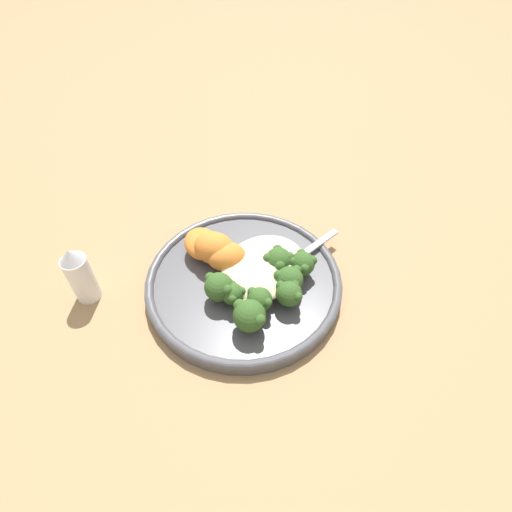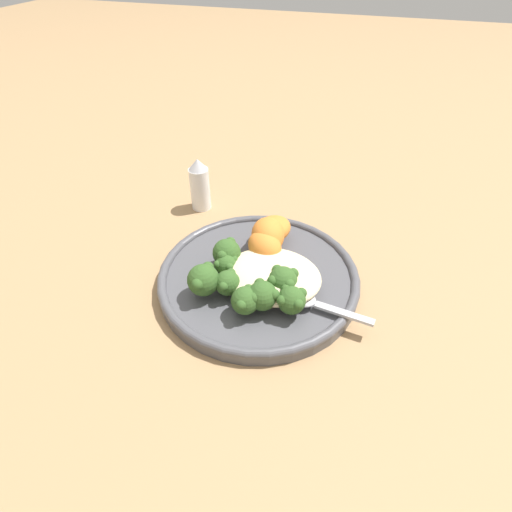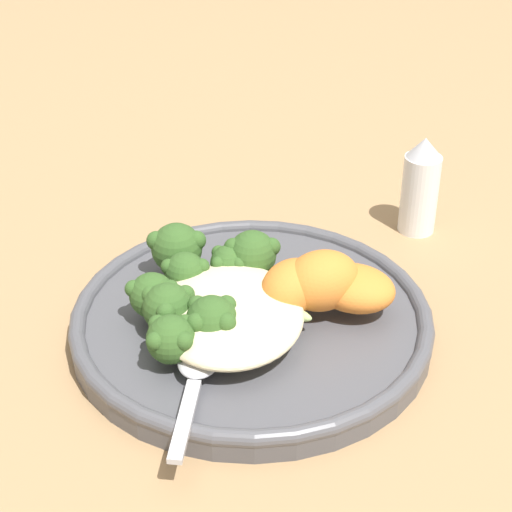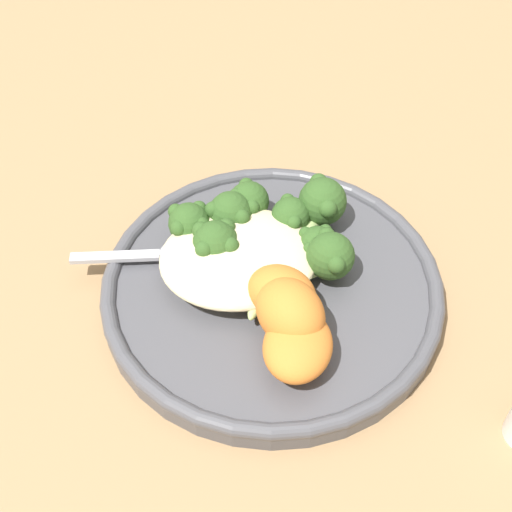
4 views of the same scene
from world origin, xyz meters
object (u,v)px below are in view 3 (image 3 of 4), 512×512
(broccoli_stalk_3, at_px, (212,284))
(broccoli_stalk_4, at_px, (170,301))
(broccoli_stalk_1, at_px, (236,272))
(broccoli_stalk_7, at_px, (222,318))
(spoon, at_px, (197,371))
(sweet_potato_chunk_1, at_px, (354,288))
(quinoa_mound, at_px, (229,314))
(salt_shaker, at_px, (420,186))
(plate, at_px, (252,320))
(sweet_potato_chunk_0, at_px, (293,286))
(broccoli_stalk_0, at_px, (254,261))
(sweet_potato_chunk_2, at_px, (322,281))
(broccoli_stalk_6, at_px, (196,331))
(broccoli_stalk_5, at_px, (192,308))
(broccoli_stalk_2, at_px, (188,256))

(broccoli_stalk_3, distance_m, broccoli_stalk_4, 0.04)
(broccoli_stalk_1, bearing_deg, broccoli_stalk_7, 139.86)
(broccoli_stalk_7, height_order, spoon, broccoli_stalk_7)
(sweet_potato_chunk_1, bearing_deg, broccoli_stalk_4, 95.31)
(broccoli_stalk_1, relative_size, spoon, 0.74)
(broccoli_stalk_4, bearing_deg, quinoa_mound, 161.26)
(broccoli_stalk_1, bearing_deg, sweet_potato_chunk_1, -138.16)
(broccoli_stalk_7, xyz_separation_m, salt_shaker, (0.18, -0.17, 0.00))
(plate, bearing_deg, broccoli_stalk_1, 20.64)
(sweet_potato_chunk_0, relative_size, sweet_potato_chunk_1, 0.87)
(spoon, bearing_deg, broccoli_stalk_3, -178.11)
(broccoli_stalk_0, bearing_deg, broccoli_stalk_3, 115.30)
(sweet_potato_chunk_2, bearing_deg, sweet_potato_chunk_1, -88.96)
(quinoa_mound, relative_size, spoon, 1.10)
(spoon, bearing_deg, broccoli_stalk_4, -154.72)
(broccoli_stalk_4, height_order, broccoli_stalk_6, same)
(broccoli_stalk_7, relative_size, sweet_potato_chunk_0, 1.48)
(broccoli_stalk_3, height_order, salt_shaker, salt_shaker)
(salt_shaker, bearing_deg, broccoli_stalk_0, 127.30)
(broccoli_stalk_0, height_order, broccoli_stalk_7, broccoli_stalk_0)
(broccoli_stalk_5, bearing_deg, broccoli_stalk_2, -96.39)
(plate, height_order, broccoli_stalk_7, broccoli_stalk_7)
(broccoli_stalk_2, relative_size, sweet_potato_chunk_0, 1.94)
(quinoa_mound, height_order, broccoli_stalk_3, broccoli_stalk_3)
(broccoli_stalk_4, xyz_separation_m, sweet_potato_chunk_2, (0.01, -0.11, 0.01))
(broccoli_stalk_4, xyz_separation_m, broccoli_stalk_5, (-0.01, -0.02, 0.00))
(sweet_potato_chunk_2, bearing_deg, broccoli_stalk_6, 118.28)
(broccoli_stalk_6, bearing_deg, sweet_potato_chunk_0, 177.78)
(broccoli_stalk_4, bearing_deg, broccoli_stalk_5, 146.77)
(broccoli_stalk_3, relative_size, sweet_potato_chunk_2, 1.99)
(plate, height_order, broccoli_stalk_2, broccoli_stalk_2)
(quinoa_mound, height_order, sweet_potato_chunk_2, sweet_potato_chunk_2)
(broccoli_stalk_6, height_order, salt_shaker, salt_shaker)
(plate, height_order, quinoa_mound, quinoa_mound)
(sweet_potato_chunk_2, bearing_deg, salt_shaker, -33.87)
(plate, xyz_separation_m, broccoli_stalk_4, (-0.01, 0.06, 0.02))
(quinoa_mound, xyz_separation_m, broccoli_stalk_5, (0.00, 0.03, 0.00))
(broccoli_stalk_7, bearing_deg, plate, -159.81)
(broccoli_stalk_2, height_order, broccoli_stalk_3, broccoli_stalk_2)
(spoon, height_order, salt_shaker, salt_shaker)
(broccoli_stalk_6, relative_size, broccoli_stalk_7, 1.34)
(plate, distance_m, broccoli_stalk_6, 0.06)
(broccoli_stalk_2, bearing_deg, sweet_potato_chunk_0, -167.67)
(broccoli_stalk_1, xyz_separation_m, broccoli_stalk_5, (-0.05, 0.03, 0.00))
(broccoli_stalk_2, distance_m, broccoli_stalk_5, 0.06)
(quinoa_mound, relative_size, broccoli_stalk_5, 1.02)
(broccoli_stalk_1, height_order, salt_shaker, salt_shaker)
(broccoli_stalk_4, relative_size, spoon, 0.97)
(salt_shaker, bearing_deg, broccoli_stalk_1, 126.70)
(sweet_potato_chunk_0, relative_size, spoon, 0.47)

